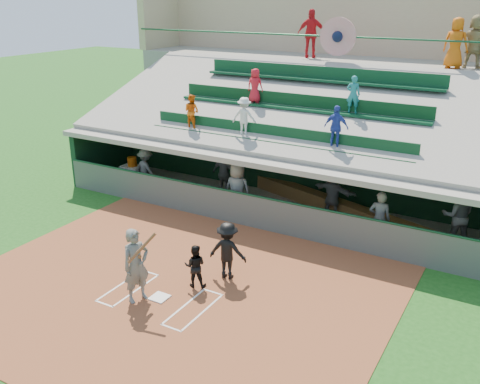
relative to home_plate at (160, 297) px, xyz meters
The scene contains 22 objects.
ground 0.04m from the home_plate, ahead, with size 100.00×100.00×0.00m, color #194E15.
dirt_slab 0.50m from the home_plate, 90.00° to the left, with size 11.00×9.00×0.02m, color brown.
home_plate is the anchor object (origin of this frame).
batters_box_chalk 0.01m from the home_plate, ahead, with size 2.65×1.85×0.01m.
dugout_floor 6.75m from the home_plate, 90.00° to the left, with size 16.00×3.50×0.04m, color gray.
concourse_slab 13.69m from the home_plate, 90.00° to the left, with size 20.00×3.00×4.60m, color gray.
grandstand 10.75m from the home_plate, 90.02° to the left, with size 20.40×10.40×7.80m.
batter_at_plate 1.08m from the home_plate, 143.34° to the right, with size 0.96×0.83×1.95m.
catcher 1.20m from the home_plate, 64.80° to the left, with size 0.57×0.44×1.16m, color black.
home_umpire 2.15m from the home_plate, 61.99° to the left, with size 1.02×0.59×1.58m, color black.
dugout_bench 8.09m from the home_plate, 90.21° to the left, with size 16.59×0.50×0.50m, color brown.
white_table 8.87m from the home_plate, 134.40° to the left, with size 0.85×0.64×0.75m, color silver.
water_cooler 8.89m from the home_plate, 134.39° to the left, with size 0.36×0.36×0.36m, color #C9540B.
dugout_player_a 8.08m from the home_plate, 131.12° to the left, with size 1.06×0.61×1.64m, color #595C57.
dugout_player_b 7.35m from the home_plate, 108.13° to the left, with size 1.05×0.44×1.79m, color #545752.
dugout_player_c 5.68m from the home_plate, 99.37° to the left, with size 0.93×0.61×1.90m, color #62645E.
dugout_player_d 7.36m from the home_plate, 74.71° to the left, with size 1.62×0.51×1.74m, color #5E605B.
dugout_player_e 6.90m from the home_plate, 55.11° to the left, with size 0.64×0.42×1.75m, color #565853.
dugout_player_f 9.09m from the home_plate, 49.00° to the left, with size 0.93×0.73×1.92m, color #585A55.
concourse_staff_a 14.15m from the home_plate, 96.69° to the left, with size 1.18×0.49×2.01m, color red.
concourse_staff_b 14.19m from the home_plate, 70.32° to the left, with size 0.89×0.58×1.83m, color #C8560B.
concourse_staff_c 14.82m from the home_plate, 68.70° to the left, with size 1.78×0.57×1.92m, color tan.
Camera 1 is at (7.54, -9.15, 7.23)m, focal length 40.00 mm.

